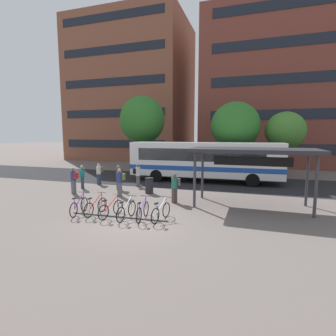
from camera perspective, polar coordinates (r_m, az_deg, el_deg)
name	(u,v)px	position (r m, az deg, el deg)	size (l,w,h in m)	color
ground	(139,220)	(11.94, -6.49, -11.33)	(200.00, 200.00, 0.00)	#6B605B
bus_lane_asphalt	(191,181)	(21.68, 5.05, -2.81)	(80.00, 7.20, 0.01)	#232326
city_bus	(205,160)	(21.22, 8.18, 1.75)	(12.10, 2.95, 3.20)	white
bike_rack	(119,215)	(12.43, -10.82, -10.20)	(4.78, 0.26, 0.70)	#47474C
parked_bicycle_purple_0	(79,206)	(13.33, -18.95, -7.97)	(0.52, 1.71, 0.99)	black
parked_bicycle_red_1	(96,207)	(13.04, -15.62, -8.18)	(0.52, 1.72, 0.99)	black
parked_bicycle_red_2	(111,209)	(12.48, -12.42, -8.78)	(0.53, 1.70, 0.99)	black
parked_bicycle_silver_3	(126,211)	(12.06, -9.11, -9.26)	(0.52, 1.72, 0.99)	black
parked_bicycle_purple_4	(143,211)	(11.88, -5.60, -9.46)	(0.52, 1.72, 0.99)	black
parked_bicycle_silver_5	(161,212)	(11.72, -1.57, -9.67)	(0.52, 1.71, 0.99)	black
transit_shelter	(253,152)	(14.19, 18.08, 3.30)	(6.47, 3.00, 3.10)	#38383D
commuter_olive_pack_0	(120,180)	(16.32, -10.48, -2.69)	(0.59, 0.45, 1.74)	#565660
commuter_black_pack_1	(137,174)	(19.26, -6.75, -1.27)	(0.60, 0.49, 1.66)	#565660
commuter_maroon_pack_2	(119,176)	(18.36, -10.78, -1.64)	(0.35, 0.53, 1.72)	#47382D
commuter_olive_pack_3	(99,172)	(20.63, -14.90, -0.94)	(0.42, 0.58, 1.62)	#2D3851
commuter_teal_pack_4	(82,175)	(19.36, -18.33, -1.54)	(0.57, 0.60, 1.66)	#2D3851
commuter_red_pack_5	(74,179)	(17.84, -20.01, -2.21)	(0.58, 0.42, 1.71)	#565660
commuter_grey_pack_6	(175,186)	(14.59, 1.52, -3.96)	(0.50, 0.60, 1.66)	#47382D
trash_bin	(149,186)	(16.98, -4.15, -3.87)	(0.55, 0.55, 1.03)	#232328
street_tree_0	(235,126)	(24.70, 14.56, 8.97)	(4.39, 4.39, 6.78)	brown
street_tree_1	(142,120)	(27.20, -5.68, 10.40)	(4.56, 4.56, 7.73)	brown
street_tree_2	(285,131)	(25.14, 24.36, 7.43)	(3.40, 3.40, 5.81)	brown
building_left_wing	(133,93)	(44.14, -7.61, 16.09)	(17.36, 13.53, 21.18)	brown
building_right_wing	(309,89)	(37.55, 28.61, 14.97)	(25.48, 11.14, 18.74)	brown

